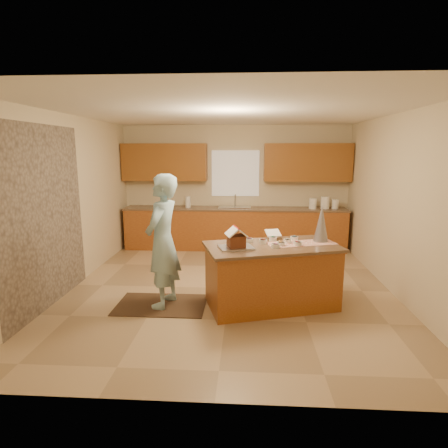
# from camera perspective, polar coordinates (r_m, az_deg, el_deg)

# --- Properties ---
(floor) EXTENTS (5.50, 5.50, 0.00)m
(floor) POSITION_cam_1_polar(r_m,az_deg,el_deg) (6.00, 0.85, -9.80)
(floor) COLOR tan
(floor) RESTS_ON ground
(ceiling) EXTENTS (5.50, 5.50, 0.00)m
(ceiling) POSITION_cam_1_polar(r_m,az_deg,el_deg) (5.63, 0.93, 16.81)
(ceiling) COLOR silver
(ceiling) RESTS_ON floor
(wall_back) EXTENTS (5.50, 5.50, 0.00)m
(wall_back) POSITION_cam_1_polar(r_m,az_deg,el_deg) (8.39, 1.75, 5.71)
(wall_back) COLOR beige
(wall_back) RESTS_ON floor
(wall_front) EXTENTS (5.50, 5.50, 0.00)m
(wall_front) POSITION_cam_1_polar(r_m,az_deg,el_deg) (2.97, -1.55, -4.41)
(wall_front) COLOR beige
(wall_front) RESTS_ON floor
(wall_left) EXTENTS (5.50, 5.50, 0.00)m
(wall_left) POSITION_cam_1_polar(r_m,az_deg,el_deg) (6.29, -22.54, 3.04)
(wall_left) COLOR beige
(wall_left) RESTS_ON floor
(wall_right) EXTENTS (5.50, 5.50, 0.00)m
(wall_right) POSITION_cam_1_polar(r_m,az_deg,el_deg) (6.08, 25.15, 2.58)
(wall_right) COLOR beige
(wall_right) RESTS_ON floor
(stone_accent) EXTENTS (0.00, 2.50, 2.50)m
(stone_accent) POSITION_cam_1_polar(r_m,az_deg,el_deg) (5.59, -25.82, 0.82)
(stone_accent) COLOR gray
(stone_accent) RESTS_ON wall_left
(window_curtain) EXTENTS (1.05, 0.03, 1.00)m
(window_curtain) POSITION_cam_1_polar(r_m,az_deg,el_deg) (8.34, 1.76, 7.75)
(window_curtain) COLOR white
(window_curtain) RESTS_ON wall_back
(back_counter_base) EXTENTS (4.80, 0.60, 0.88)m
(back_counter_base) POSITION_cam_1_polar(r_m,az_deg,el_deg) (8.23, 1.65, -0.80)
(back_counter_base) COLOR #9B5B20
(back_counter_base) RESTS_ON floor
(back_counter_top) EXTENTS (4.85, 0.63, 0.04)m
(back_counter_top) POSITION_cam_1_polar(r_m,az_deg,el_deg) (8.15, 1.67, 2.36)
(back_counter_top) COLOR brown
(back_counter_top) RESTS_ON back_counter_base
(upper_cabinet_left) EXTENTS (1.85, 0.35, 0.80)m
(upper_cabinet_left) POSITION_cam_1_polar(r_m,az_deg,el_deg) (8.37, -9.08, 9.34)
(upper_cabinet_left) COLOR brown
(upper_cabinet_left) RESTS_ON wall_back
(upper_cabinet_right) EXTENTS (1.85, 0.35, 0.80)m
(upper_cabinet_right) POSITION_cam_1_polar(r_m,az_deg,el_deg) (8.27, 12.67, 9.19)
(upper_cabinet_right) COLOR brown
(upper_cabinet_right) RESTS_ON wall_back
(sink) EXTENTS (0.70, 0.45, 0.12)m
(sink) POSITION_cam_1_polar(r_m,az_deg,el_deg) (8.15, 1.67, 2.29)
(sink) COLOR silver
(sink) RESTS_ON back_counter_top
(faucet) EXTENTS (0.03, 0.03, 0.28)m
(faucet) POSITION_cam_1_polar(r_m,az_deg,el_deg) (8.30, 1.71, 3.64)
(faucet) COLOR silver
(faucet) RESTS_ON back_counter_top
(island_base) EXTENTS (1.89, 1.31, 0.84)m
(island_base) POSITION_cam_1_polar(r_m,az_deg,el_deg) (5.27, 7.28, -8.07)
(island_base) COLOR #9B5B20
(island_base) RESTS_ON floor
(island_top) EXTENTS (1.98, 1.40, 0.04)m
(island_top) POSITION_cam_1_polar(r_m,az_deg,el_deg) (5.14, 7.40, -3.45)
(island_top) COLOR brown
(island_top) RESTS_ON island_base
(table_runner) EXTENTS (1.01, 0.60, 0.01)m
(table_runner) POSITION_cam_1_polar(r_m,az_deg,el_deg) (5.30, 11.77, -2.91)
(table_runner) COLOR #9D230B
(table_runner) RESTS_ON island_top
(baking_tray) EXTENTS (0.51, 0.44, 0.02)m
(baking_tray) POSITION_cam_1_polar(r_m,az_deg,el_deg) (4.93, 1.86, -3.61)
(baking_tray) COLOR silver
(baking_tray) RESTS_ON island_top
(cookbook) EXTENTS (0.25, 0.22, 0.09)m
(cookbook) POSITION_cam_1_polar(r_m,az_deg,el_deg) (5.49, 7.52, -1.37)
(cookbook) COLOR white
(cookbook) RESTS_ON island_top
(tinsel_tree) EXTENTS (0.26, 0.26, 0.52)m
(tinsel_tree) POSITION_cam_1_polar(r_m,az_deg,el_deg) (5.42, 14.69, 0.09)
(tinsel_tree) COLOR silver
(tinsel_tree) RESTS_ON island_top
(rug) EXTENTS (1.25, 0.81, 0.01)m
(rug) POSITION_cam_1_polar(r_m,az_deg,el_deg) (5.46, -9.58, -12.09)
(rug) COLOR black
(rug) RESTS_ON floor
(boy) EXTENTS (0.57, 0.75, 1.84)m
(boy) POSITION_cam_1_polar(r_m,az_deg,el_deg) (5.15, -9.37, -2.63)
(boy) COLOR #9AC9DB
(boy) RESTS_ON rug
(canister_a) EXTENTS (0.16, 0.16, 0.22)m
(canister_a) POSITION_cam_1_polar(r_m,az_deg,el_deg) (8.25, 13.45, 3.09)
(canister_a) COLOR white
(canister_a) RESTS_ON back_counter_top
(canister_b) EXTENTS (0.18, 0.18, 0.26)m
(canister_b) POSITION_cam_1_polar(r_m,az_deg,el_deg) (8.29, 15.22, 3.19)
(canister_b) COLOR white
(canister_b) RESTS_ON back_counter_top
(canister_c) EXTENTS (0.14, 0.14, 0.20)m
(canister_c) POSITION_cam_1_polar(r_m,az_deg,el_deg) (8.35, 16.68, 2.94)
(canister_c) COLOR white
(canister_c) RESTS_ON back_counter_top
(paper_towel) EXTENTS (0.11, 0.11, 0.24)m
(paper_towel) POSITION_cam_1_polar(r_m,az_deg,el_deg) (8.22, -5.55, 3.39)
(paper_towel) COLOR white
(paper_towel) RESTS_ON back_counter_top
(gingerbread_house) EXTENTS (0.33, 0.33, 0.27)m
(gingerbread_house) POSITION_cam_1_polar(r_m,az_deg,el_deg) (4.90, 1.87, -2.34)
(gingerbread_house) COLOR brown
(gingerbread_house) RESTS_ON baking_tray
(candy_bowls) EXTENTS (0.78, 0.58, 0.05)m
(candy_bowls) POSITION_cam_1_polar(r_m,az_deg,el_deg) (5.24, 8.22, -2.68)
(candy_bowls) COLOR orange
(candy_bowls) RESTS_ON island_top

